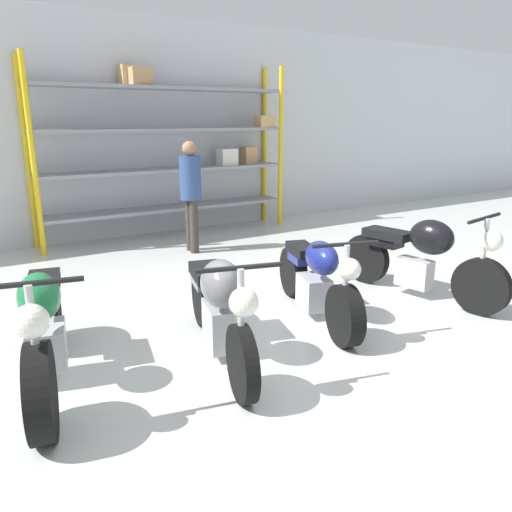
% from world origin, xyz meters
% --- Properties ---
extents(ground_plane, '(30.00, 30.00, 0.00)m').
position_xyz_m(ground_plane, '(0.00, 0.00, 0.00)').
color(ground_plane, silver).
extents(back_wall, '(30.00, 0.08, 3.60)m').
position_xyz_m(back_wall, '(0.00, 4.88, 1.80)').
color(back_wall, silver).
rests_on(back_wall, ground_plane).
extents(shelving_rack, '(4.34, 0.63, 2.88)m').
position_xyz_m(shelving_rack, '(0.90, 4.52, 1.53)').
color(shelving_rack, yellow).
rests_on(shelving_rack, ground_plane).
extents(motorcycle_green, '(0.75, 2.07, 1.04)m').
position_xyz_m(motorcycle_green, '(-1.97, 0.23, 0.45)').
color(motorcycle_green, black).
rests_on(motorcycle_green, ground_plane).
extents(motorcycle_grey, '(0.78, 1.99, 1.01)m').
position_xyz_m(motorcycle_grey, '(-0.64, -0.05, 0.48)').
color(motorcycle_grey, black).
rests_on(motorcycle_grey, ground_plane).
extents(motorcycle_blue, '(0.82, 1.90, 0.94)m').
position_xyz_m(motorcycle_blue, '(0.61, 0.21, 0.42)').
color(motorcycle_blue, black).
rests_on(motorcycle_blue, ground_plane).
extents(motorcycle_black, '(0.72, 2.03, 1.03)m').
position_xyz_m(motorcycle_black, '(1.99, 0.07, 0.50)').
color(motorcycle_black, black).
rests_on(motorcycle_black, ground_plane).
extents(person_browsing, '(0.34, 0.34, 1.66)m').
position_xyz_m(person_browsing, '(0.65, 3.29, 0.98)').
color(person_browsing, '#38332D').
rests_on(person_browsing, ground_plane).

